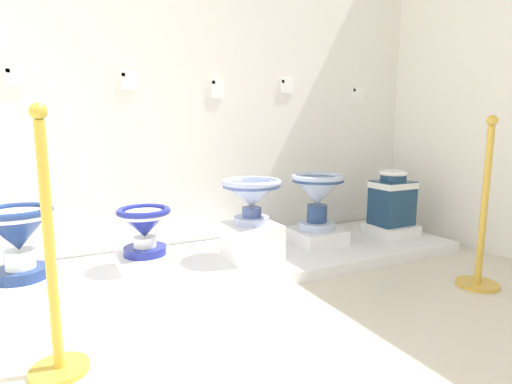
# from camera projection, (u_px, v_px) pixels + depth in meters

# --- Properties ---
(wall_back) EXTENTS (3.92, 0.06, 3.08)m
(wall_back) POSITION_uv_depth(u_px,v_px,m) (214.00, 52.00, 3.10)
(wall_back) COLOR white
(wall_back) RESTS_ON ground_plane
(display_platform) EXTENTS (3.32, 0.93, 0.08)m
(display_platform) POSITION_uv_depth(u_px,v_px,m) (244.00, 261.00, 2.88)
(display_platform) COLOR white
(display_platform) RESTS_ON ground_plane
(plinth_block_tall_cobalt) EXTENTS (0.39, 0.31, 0.08)m
(plinth_block_tall_cobalt) POSITION_uv_depth(u_px,v_px,m) (23.00, 286.00, 2.22)
(plinth_block_tall_cobalt) COLOR white
(plinth_block_tall_cobalt) RESTS_ON display_platform
(antique_toilet_tall_cobalt) EXTENTS (0.36, 0.36, 0.39)m
(antique_toilet_tall_cobalt) POSITION_uv_depth(u_px,v_px,m) (18.00, 233.00, 2.17)
(antique_toilet_tall_cobalt) COLOR navy
(antique_toilet_tall_cobalt) RESTS_ON plinth_block_tall_cobalt
(plinth_block_pale_glazed) EXTENTS (0.34, 0.28, 0.09)m
(plinth_block_pale_glazed) POSITION_uv_depth(u_px,v_px,m) (146.00, 261.00, 2.62)
(plinth_block_pale_glazed) COLOR white
(plinth_block_pale_glazed) RESTS_ON display_platform
(antique_toilet_pale_glazed) EXTENTS (0.34, 0.34, 0.30)m
(antique_toilet_pale_glazed) POSITION_uv_depth(u_px,v_px,m) (144.00, 225.00, 2.58)
(antique_toilet_pale_glazed) COLOR navy
(antique_toilet_pale_glazed) RESTS_ON plinth_block_pale_glazed
(plinth_block_rightmost) EXTENTS (0.34, 0.34, 0.24)m
(plinth_block_rightmost) POSITION_uv_depth(u_px,v_px,m) (252.00, 241.00, 2.81)
(plinth_block_rightmost) COLOR white
(plinth_block_rightmost) RESTS_ON display_platform
(antique_toilet_rightmost) EXTENTS (0.41, 0.41, 0.31)m
(antique_toilet_rightmost) POSITION_uv_depth(u_px,v_px,m) (252.00, 194.00, 2.76)
(antique_toilet_rightmost) COLOR #9EABD1
(antique_toilet_rightmost) RESTS_ON plinth_block_rightmost
(plinth_block_central_ornate) EXTENTS (0.38, 0.36, 0.11)m
(plinth_block_central_ornate) POSITION_uv_depth(u_px,v_px,m) (316.00, 236.00, 3.17)
(plinth_block_central_ornate) COLOR white
(plinth_block_central_ornate) RESTS_ON display_platform
(antique_toilet_central_ornate) EXTENTS (0.41, 0.41, 0.43)m
(antique_toilet_central_ornate) POSITION_uv_depth(u_px,v_px,m) (318.00, 192.00, 3.11)
(antique_toilet_central_ornate) COLOR #ABBCDB
(antique_toilet_central_ornate) RESTS_ON plinth_block_central_ornate
(plinth_block_squat_floral) EXTENTS (0.35, 0.34, 0.08)m
(plinth_block_squat_floral) POSITION_uv_depth(u_px,v_px,m) (390.00, 229.00, 3.44)
(plinth_block_squat_floral) COLOR white
(plinth_block_squat_floral) RESTS_ON display_platform
(antique_toilet_squat_floral) EXTENTS (0.32, 0.26, 0.45)m
(antique_toilet_squat_floral) POSITION_uv_depth(u_px,v_px,m) (392.00, 197.00, 3.40)
(antique_toilet_squat_floral) COLOR navy
(antique_toilet_squat_floral) RESTS_ON plinth_block_squat_floral
(info_placard_first) EXTENTS (0.11, 0.01, 0.12)m
(info_placard_first) POSITION_uv_depth(u_px,v_px,m) (15.00, 77.00, 2.52)
(info_placard_first) COLOR white
(info_placard_second) EXTENTS (0.11, 0.01, 0.13)m
(info_placard_second) POSITION_uv_depth(u_px,v_px,m) (129.00, 80.00, 2.82)
(info_placard_second) COLOR white
(info_placard_third) EXTENTS (0.10, 0.01, 0.15)m
(info_placard_third) POSITION_uv_depth(u_px,v_px,m) (217.00, 88.00, 3.12)
(info_placard_third) COLOR white
(info_placard_fourth) EXTENTS (0.12, 0.01, 0.12)m
(info_placard_fourth) POSITION_uv_depth(u_px,v_px,m) (287.00, 86.00, 3.38)
(info_placard_fourth) COLOR white
(info_placard_fifth) EXTENTS (0.13, 0.01, 0.14)m
(info_placard_fifth) POSITION_uv_depth(u_px,v_px,m) (358.00, 95.00, 3.72)
(info_placard_fifth) COLOR white
(stanchion_post_near_left) EXTENTS (0.23, 0.23, 1.07)m
(stanchion_post_near_left) POSITION_uv_depth(u_px,v_px,m) (53.00, 289.00, 1.59)
(stanchion_post_near_left) COLOR gold
(stanchion_post_near_left) RESTS_ON ground_plane
(stanchion_post_near_right) EXTENTS (0.25, 0.25, 1.05)m
(stanchion_post_near_right) POSITION_uv_depth(u_px,v_px,m) (482.00, 236.00, 2.48)
(stanchion_post_near_right) COLOR gold
(stanchion_post_near_right) RESTS_ON ground_plane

